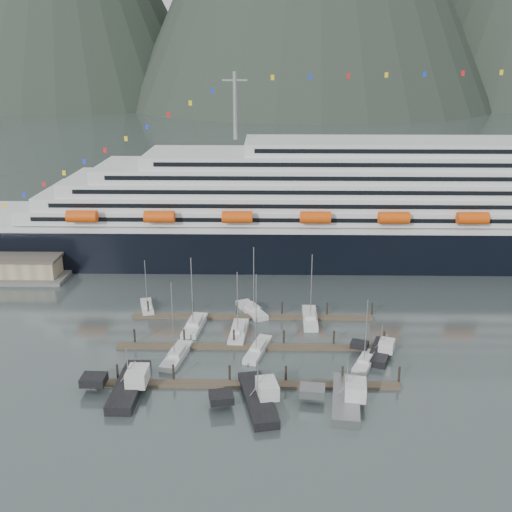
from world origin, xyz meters
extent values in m
plane|color=#434F4F|center=(0.00, 0.00, 0.00)|extent=(1600.00, 1600.00, 0.00)
cube|color=black|center=(25.00, 55.00, 4.00)|extent=(210.00, 28.00, 12.00)
cube|color=silver|center=(25.00, 55.00, 10.50)|extent=(205.80, 27.44, 1.50)
cube|color=silver|center=(30.00, 55.00, 13.10)|extent=(185.00, 26.00, 3.20)
cube|color=black|center=(30.00, 41.95, 13.26)|extent=(175.75, 0.20, 1.00)
cube|color=silver|center=(32.00, 55.00, 16.30)|extent=(180.00, 25.00, 3.20)
cube|color=black|center=(32.00, 42.45, 16.46)|extent=(171.00, 0.20, 1.00)
cube|color=silver|center=(34.00, 55.00, 19.50)|extent=(172.00, 24.00, 3.20)
cube|color=black|center=(34.00, 42.95, 19.66)|extent=(163.40, 0.20, 1.00)
cube|color=silver|center=(36.00, 55.00, 22.70)|extent=(160.00, 23.00, 3.20)
cube|color=black|center=(36.00, 43.45, 22.86)|extent=(152.00, 0.20, 1.00)
cube|color=silver|center=(38.00, 55.00, 25.80)|extent=(140.00, 22.00, 3.00)
cube|color=black|center=(38.00, 43.95, 25.95)|extent=(133.00, 0.20, 1.00)
cube|color=silver|center=(40.00, 55.00, 28.80)|extent=(95.00, 20.00, 3.00)
cube|color=black|center=(40.00, 44.95, 28.95)|extent=(90.25, 0.20, 1.00)
cylinder|color=gray|center=(-10.00, 55.00, 38.30)|extent=(1.00, 1.00, 16.00)
cylinder|color=#E84B0C|center=(-45.00, 40.00, 14.50)|extent=(7.00, 2.80, 2.80)
cylinder|color=#E84B0C|center=(-27.00, 40.00, 14.50)|extent=(7.00, 2.80, 2.80)
cylinder|color=#E84B0C|center=(-9.00, 40.00, 14.50)|extent=(7.00, 2.80, 2.80)
cylinder|color=#E84B0C|center=(9.00, 40.00, 14.50)|extent=(7.00, 2.80, 2.80)
cylinder|color=#E84B0C|center=(27.00, 40.00, 14.50)|extent=(7.00, 2.80, 2.80)
cylinder|color=#E84B0C|center=(45.00, 40.00, 14.50)|extent=(7.00, 2.80, 2.80)
cube|color=#4A3D2F|center=(-5.00, -10.00, 0.25)|extent=(48.00, 2.00, 0.50)
cylinder|color=black|center=(-26.00, -8.90, 1.40)|extent=(0.36, 0.36, 3.20)
cylinder|color=black|center=(-17.00, -8.90, 1.40)|extent=(0.36, 0.36, 3.20)
cylinder|color=black|center=(-8.00, -8.90, 1.40)|extent=(0.36, 0.36, 3.20)
cylinder|color=black|center=(1.00, -8.90, 1.40)|extent=(0.36, 0.36, 3.20)
cylinder|color=black|center=(10.00, -8.90, 1.40)|extent=(0.36, 0.36, 3.20)
cylinder|color=black|center=(19.00, -8.90, 1.40)|extent=(0.36, 0.36, 3.20)
cube|color=#4A3D2F|center=(-5.00, 3.00, 0.25)|extent=(48.00, 2.00, 0.50)
cylinder|color=black|center=(-26.00, 4.10, 1.40)|extent=(0.36, 0.36, 3.20)
cylinder|color=black|center=(-17.00, 4.10, 1.40)|extent=(0.36, 0.36, 3.20)
cylinder|color=black|center=(-8.00, 4.10, 1.40)|extent=(0.36, 0.36, 3.20)
cylinder|color=black|center=(1.00, 4.10, 1.40)|extent=(0.36, 0.36, 3.20)
cylinder|color=black|center=(10.00, 4.10, 1.40)|extent=(0.36, 0.36, 3.20)
cylinder|color=black|center=(19.00, 4.10, 1.40)|extent=(0.36, 0.36, 3.20)
cube|color=#4A3D2F|center=(-5.00, 16.00, 0.25)|extent=(48.00, 2.00, 0.50)
cylinder|color=black|center=(-26.00, 17.10, 1.40)|extent=(0.36, 0.36, 3.20)
cylinder|color=black|center=(-17.00, 17.10, 1.40)|extent=(0.36, 0.36, 3.20)
cylinder|color=black|center=(-8.00, 17.10, 1.40)|extent=(0.36, 0.36, 3.20)
cylinder|color=black|center=(1.00, 17.10, 1.40)|extent=(0.36, 0.36, 3.20)
cylinder|color=black|center=(10.00, 17.10, 1.40)|extent=(0.36, 0.36, 3.20)
cylinder|color=black|center=(19.00, 17.10, 1.40)|extent=(0.36, 0.36, 3.20)
cube|color=beige|center=(-15.95, 11.12, 0.25)|extent=(4.21, 10.52, 1.59)
cube|color=beige|center=(-15.95, 11.12, 1.31)|extent=(2.70, 3.84, 0.91)
cylinder|color=gray|center=(-16.08, 10.10, 7.81)|extent=(0.18, 0.18, 13.58)
cube|color=beige|center=(-17.67, -1.10, 0.25)|extent=(4.57, 10.73, 1.46)
cube|color=beige|center=(-17.67, -1.10, 1.20)|extent=(2.72, 3.97, 0.83)
cylinder|color=gray|center=(-17.86, -2.12, 7.67)|extent=(0.17, 0.17, 13.46)
cube|color=beige|center=(-7.37, 8.25, 0.25)|extent=(3.63, 10.74, 1.56)
cube|color=beige|center=(-7.37, 8.25, 1.28)|extent=(2.48, 3.84, 0.89)
cylinder|color=gray|center=(-7.45, 7.20, 6.96)|extent=(0.18, 0.18, 11.91)
cube|color=beige|center=(-3.63, 1.60, 0.25)|extent=(5.23, 10.74, 1.33)
cube|color=beige|center=(-3.63, 1.60, 1.09)|extent=(2.83, 4.04, 0.76)
cylinder|color=gray|center=(-3.92, 0.59, 7.90)|extent=(0.15, 0.15, 14.10)
cube|color=beige|center=(-26.79, 19.88, 0.25)|extent=(4.43, 8.96, 1.21)
cube|color=beige|center=(-26.79, 19.88, 1.00)|extent=(2.46, 3.38, 0.69)
cylinder|color=gray|center=(-26.57, 19.05, 5.88)|extent=(0.14, 0.14, 10.21)
cube|color=beige|center=(-5.15, 18.72, 0.25)|extent=(6.91, 10.03, 1.52)
cube|color=beige|center=(-5.15, 18.72, 1.25)|extent=(3.48, 4.04, 0.87)
cylinder|color=gray|center=(-4.71, 17.84, 7.62)|extent=(0.17, 0.17, 13.28)
cube|color=beige|center=(6.48, 15.02, 0.25)|extent=(2.95, 11.08, 1.47)
cube|color=beige|center=(6.48, 15.02, 1.21)|extent=(2.18, 3.90, 0.84)
cylinder|color=gray|center=(6.45, 13.92, 7.54)|extent=(0.17, 0.17, 13.20)
cube|color=beige|center=(14.65, -2.71, 0.25)|extent=(5.64, 8.70, 1.31)
cube|color=beige|center=(14.65, -2.71, 1.08)|extent=(2.91, 3.46, 0.75)
cylinder|color=gray|center=(14.31, -3.48, 6.50)|extent=(0.15, 0.15, 11.31)
cube|color=black|center=(-23.56, -11.72, 0.35)|extent=(4.26, 14.53, 2.22)
cube|color=black|center=(-29.05, -11.62, 1.78)|extent=(3.84, 3.25, 1.33)
cube|color=beige|center=(-22.11, -11.75, 2.56)|extent=(3.19, 4.39, 2.45)
cube|color=black|center=(-22.11, -11.75, 3.45)|extent=(2.96, 4.10, 0.56)
cylinder|color=gray|center=(-23.56, -11.72, 4.45)|extent=(0.18, 0.18, 5.56)
cube|color=black|center=(-3.40, -15.00, 0.35)|extent=(6.60, 14.94, 2.07)
cube|color=black|center=(-8.79, -16.12, 1.65)|extent=(4.09, 3.84, 1.24)
cube|color=beige|center=(-1.98, -14.70, 2.38)|extent=(3.72, 4.84, 2.28)
cube|color=black|center=(-1.98, -14.70, 3.21)|extent=(3.46, 4.52, 0.52)
cylinder|color=gray|center=(-3.40, -15.00, 4.14)|extent=(0.17, 0.17, 5.17)
cube|color=gray|center=(9.85, -14.91, 0.35)|extent=(5.64, 13.71, 2.22)
cube|color=gray|center=(4.84, -14.27, 1.77)|extent=(4.11, 3.38, 1.33)
cube|color=beige|center=(11.17, -15.08, 2.55)|extent=(3.58, 4.35, 2.44)
cube|color=black|center=(11.17, -15.08, 3.44)|extent=(3.33, 4.06, 0.55)
cylinder|color=gray|center=(9.85, -14.91, 4.44)|extent=(0.18, 0.18, 5.55)
cube|color=black|center=(17.80, 0.64, 0.35)|extent=(6.26, 10.27, 1.78)
cube|color=black|center=(14.30, 1.87, 1.42)|extent=(3.56, 3.03, 1.07)
cube|color=beige|center=(18.72, 0.31, 2.04)|extent=(3.32, 3.59, 1.95)
cube|color=black|center=(18.72, 0.31, 2.75)|extent=(3.09, 3.35, 0.44)
cylinder|color=gray|center=(17.80, 0.64, 3.55)|extent=(0.14, 0.14, 4.44)
camera|label=1|loc=(-2.24, -93.47, 49.61)|focal=42.00mm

